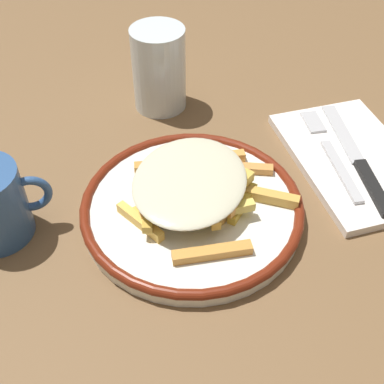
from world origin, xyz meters
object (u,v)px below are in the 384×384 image
(napkin, at_px, (353,160))
(fork, at_px, (331,153))
(water_glass, at_px, (159,69))
(fries_heap, at_px, (196,187))
(knife, at_px, (360,165))
(plate, at_px, (192,208))

(napkin, bearing_deg, fork, 155.57)
(fork, xyz_separation_m, water_glass, (-0.18, 0.18, 0.04))
(fries_heap, xyz_separation_m, knife, (0.21, 0.01, -0.02))
(fries_heap, distance_m, napkin, 0.22)
(fries_heap, xyz_separation_m, water_glass, (0.01, 0.22, 0.02))
(fries_heap, relative_size, fork, 1.15)
(napkin, bearing_deg, knife, -98.50)
(plate, relative_size, napkin, 1.14)
(fork, xyz_separation_m, knife, (0.02, -0.03, 0.00))
(fries_heap, distance_m, knife, 0.21)
(napkin, relative_size, knife, 1.04)
(plate, height_order, water_glass, water_glass)
(fries_heap, height_order, water_glass, water_glass)
(water_glass, bearing_deg, fork, -45.28)
(fries_heap, xyz_separation_m, fork, (0.19, 0.04, -0.02))
(plate, bearing_deg, napkin, 7.85)
(fries_heap, distance_m, fork, 0.19)
(fork, distance_m, knife, 0.04)
(napkin, distance_m, knife, 0.02)
(napkin, height_order, fork, fork)
(plate, xyz_separation_m, fork, (0.19, 0.04, 0.00))
(plate, xyz_separation_m, fries_heap, (0.01, 0.01, 0.03))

